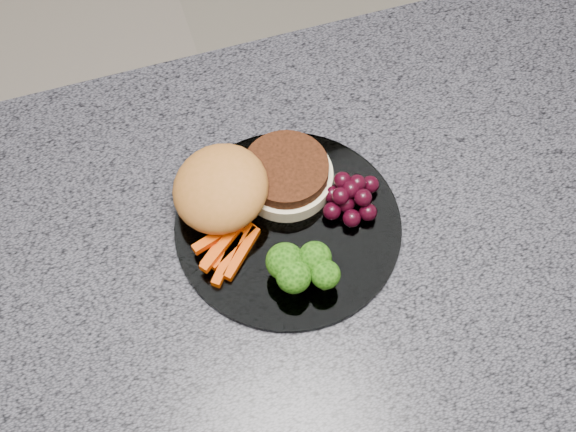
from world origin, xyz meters
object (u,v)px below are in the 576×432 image
Objects in this scene: burger at (244,186)px; grape_bunch at (349,196)px; plate at (288,226)px; island_cabinet at (336,360)px.

grape_bunch is at bearing -36.24° from burger.
burger reaches higher than grape_bunch.
plate is 0.07m from burger.
plate is 0.08m from grape_bunch.
burger is at bearing 149.61° from island_cabinet.
grape_bunch reaches higher than island_cabinet.
grape_bunch is (0.08, 0.01, 0.02)m from plate.
island_cabinet is 5.61× the size of burger.
burger reaches higher than island_cabinet.
island_cabinet is at bearing -83.46° from grape_bunch.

